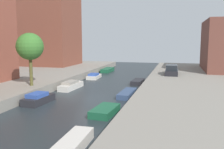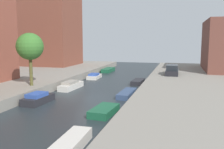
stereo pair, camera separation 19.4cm
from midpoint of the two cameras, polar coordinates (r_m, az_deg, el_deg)
ground_plane at (r=25.37m, az=-5.69°, el=-5.60°), size 84.00×84.00×0.00m
apartment_tower_far at (r=51.24m, az=-14.15°, el=12.82°), size 10.00×9.35×18.93m
street_tree_2 at (r=27.97m, az=-18.36°, el=6.13°), size 2.92×2.92×5.74m
parked_car at (r=36.54m, az=13.94°, el=0.92°), size 1.79×4.63×1.43m
moored_boat_left_2 at (r=24.39m, az=-16.62°, el=-5.40°), size 1.75×3.55×1.03m
moored_boat_left_3 at (r=30.51m, az=-9.34°, el=-2.52°), size 1.56×4.43×1.01m
moored_boat_left_4 at (r=38.40m, az=-3.99°, el=-0.41°), size 1.80×3.78×0.80m
moored_boat_left_5 at (r=46.44m, az=-0.79°, el=1.06°), size 1.53×4.53×0.67m
moored_boat_right_1 at (r=13.77m, az=-9.73°, el=-16.19°), size 1.34×4.52×0.67m
moored_boat_right_2 at (r=20.01m, az=-1.57°, el=-8.44°), size 1.83×3.39×0.58m
moored_boat_right_3 at (r=26.48m, az=3.68°, el=-4.42°), size 1.39×4.43×0.52m
moored_boat_right_4 at (r=33.69m, az=6.19°, el=-1.71°), size 1.46×3.52×0.58m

